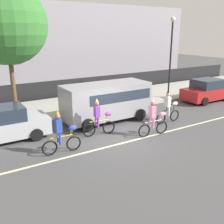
# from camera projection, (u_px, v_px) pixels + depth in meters

# --- Properties ---
(ground_plane) EXTENTS (80.00, 80.00, 0.00)m
(ground_plane) POSITION_uv_depth(u_px,v_px,m) (117.00, 139.00, 12.63)
(ground_plane) COLOR #4C4C4F
(road_centre_line) EXTENTS (36.00, 0.14, 0.01)m
(road_centre_line) POSITION_uv_depth(u_px,v_px,m) (123.00, 143.00, 12.22)
(road_centre_line) COLOR beige
(road_centre_line) RESTS_ON ground
(sidewalk_curb) EXTENTS (60.00, 5.00, 0.15)m
(sidewalk_curb) POSITION_uv_depth(u_px,v_px,m) (66.00, 107.00, 17.90)
(sidewalk_curb) COLOR #ADAAA3
(sidewalk_curb) RESTS_ON ground
(fence_line) EXTENTS (40.00, 0.08, 1.40)m
(fence_line) POSITION_uv_depth(u_px,v_px,m) (51.00, 90.00, 20.08)
(fence_line) COLOR black
(fence_line) RESTS_ON ground
(building_backdrop) EXTENTS (28.00, 8.00, 7.60)m
(building_backdrop) POSITION_uv_depth(u_px,v_px,m) (57.00, 43.00, 28.11)
(building_backdrop) COLOR #99939E
(building_backdrop) RESTS_ON ground
(parade_cyclist_cobalt) EXTENTS (1.72, 0.50, 1.92)m
(parade_cyclist_cobalt) POSITION_uv_depth(u_px,v_px,m) (62.00, 134.00, 10.99)
(parade_cyclist_cobalt) COLOR black
(parade_cyclist_cobalt) RESTS_ON ground
(parade_cyclist_purple) EXTENTS (1.71, 0.51, 1.92)m
(parade_cyclist_purple) POSITION_uv_depth(u_px,v_px,m) (99.00, 119.00, 12.93)
(parade_cyclist_purple) COLOR black
(parade_cyclist_purple) RESTS_ON ground
(parade_cyclist_pink) EXTENTS (1.72, 0.50, 1.92)m
(parade_cyclist_pink) POSITION_uv_depth(u_px,v_px,m) (154.00, 119.00, 12.88)
(parade_cyclist_pink) COLOR black
(parade_cyclist_pink) RESTS_ON ground
(parade_cyclist_zebra) EXTENTS (1.72, 0.50, 1.92)m
(parade_cyclist_zebra) POSITION_uv_depth(u_px,v_px,m) (169.00, 108.00, 14.73)
(parade_cyclist_zebra) COLOR black
(parade_cyclist_zebra) RESTS_ON ground
(parked_van_grey) EXTENTS (5.00, 2.22, 2.18)m
(parked_van_grey) POSITION_uv_depth(u_px,v_px,m) (107.00, 99.00, 14.97)
(parked_van_grey) COLOR #99999E
(parked_van_grey) RESTS_ON ground
(parked_car_silver) EXTENTS (4.10, 1.92, 1.64)m
(parked_car_silver) POSITION_uv_depth(u_px,v_px,m) (3.00, 125.00, 12.32)
(parked_car_silver) COLOR #B7BABF
(parked_car_silver) RESTS_ON ground
(parked_car_red) EXTENTS (4.10, 1.92, 1.64)m
(parked_car_red) POSITION_uv_depth(u_px,v_px,m) (207.00, 91.00, 19.49)
(parked_car_red) COLOR #AD1E1E
(parked_car_red) RESTS_ON ground
(street_lamp_post) EXTENTS (0.36, 0.36, 5.86)m
(street_lamp_post) POSITION_uv_depth(u_px,v_px,m) (171.00, 46.00, 19.07)
(street_lamp_post) COLOR black
(street_lamp_post) RESTS_ON sidewalk_curb
(street_tree_near_lamp) EXTENTS (4.13, 4.13, 7.27)m
(street_tree_near_lamp) POSITION_uv_depth(u_px,v_px,m) (6.00, 24.00, 13.20)
(street_tree_near_lamp) COLOR brown
(street_tree_near_lamp) RESTS_ON sidewalk_curb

